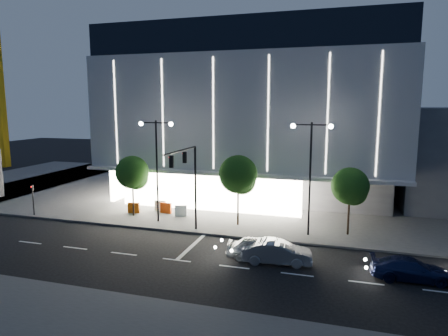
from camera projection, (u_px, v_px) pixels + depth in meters
ground at (159, 249)px, 28.70m from camera, size 160.00×160.00×0.00m
sidewalk_museum at (280, 187)px, 49.97m from camera, size 70.00×40.00×0.15m
museum at (263, 114)px, 47.51m from camera, size 30.00×25.80×18.00m
traffic_mast at (189, 174)px, 30.79m from camera, size 0.33×5.89×7.07m
street_lamp_west at (157, 156)px, 34.31m from camera, size 3.16×0.36×9.00m
street_lamp_east at (310, 162)px, 30.60m from camera, size 3.16×0.36×9.00m
ped_signal_far at (33, 197)px, 36.94m from camera, size 0.22×0.24×3.00m
tower_crane at (0, 40)px, 63.64m from camera, size 32.00×2.00×28.50m
tree_left at (133, 174)px, 36.42m from camera, size 3.02×3.02×5.72m
tree_mid at (238, 177)px, 33.52m from camera, size 3.25×3.25×6.15m
tree_right at (350, 188)px, 31.03m from camera, size 2.91×2.91×5.51m
car_lead at (259, 249)px, 26.77m from camera, size 4.46×2.01×1.49m
car_second at (277, 252)px, 26.11m from camera, size 4.71×2.09×1.50m
car_third at (411, 269)px, 23.62m from camera, size 4.65×2.11×1.32m
barrier_a at (134, 208)px, 37.77m from camera, size 1.13×0.43×1.00m
barrier_b at (160, 206)px, 38.58m from camera, size 1.11×0.28×1.00m
barrier_c at (166, 208)px, 37.72m from camera, size 1.12×0.34×1.00m
barrier_d at (181, 211)px, 36.73m from camera, size 1.12×0.58×1.00m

